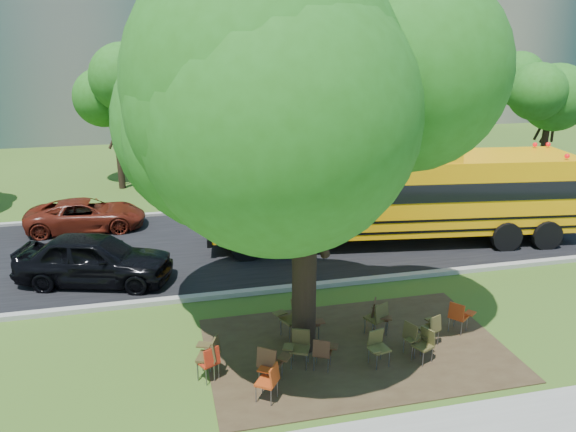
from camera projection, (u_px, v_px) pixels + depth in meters
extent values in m
plane|color=#38561A|center=(310.00, 344.00, 13.57)|extent=(160.00, 160.00, 0.00)
cube|color=#382819|center=(356.00, 349.00, 13.32)|extent=(7.00, 4.50, 0.03)
cube|color=black|center=(257.00, 243.00, 20.04)|extent=(80.00, 8.00, 0.04)
cube|color=gray|center=(282.00, 289.00, 16.32)|extent=(80.00, 0.25, 0.14)
cube|color=gray|center=(240.00, 209.00, 23.81)|extent=(80.00, 0.25, 0.14)
cylinder|color=black|center=(119.00, 153.00, 26.73)|extent=(0.32, 0.32, 3.50)
sphere|color=#236216|center=(114.00, 100.00, 25.96)|extent=(4.80, 4.80, 4.80)
cylinder|color=black|center=(391.00, 141.00, 27.64)|extent=(0.38, 0.38, 4.20)
sphere|color=#236216|center=(394.00, 80.00, 26.73)|extent=(5.60, 5.60, 5.60)
cylinder|color=black|center=(544.00, 144.00, 28.57)|extent=(0.34, 0.34, 3.60)
sphere|color=#236216|center=(552.00, 93.00, 27.78)|extent=(5.00, 5.00, 5.00)
cylinder|color=black|center=(304.00, 265.00, 12.68)|extent=(0.56, 0.56, 4.30)
sphere|color=#236216|center=(306.00, 122.00, 11.69)|extent=(7.20, 7.20, 7.20)
cube|color=#F3A107|center=(412.00, 192.00, 19.74)|extent=(11.64, 4.06, 2.54)
cube|color=black|center=(421.00, 184.00, 19.68)|extent=(11.03, 4.02, 0.62)
cube|color=#F3A107|center=(232.00, 219.00, 19.37)|extent=(1.63, 2.44, 0.98)
cube|color=black|center=(411.00, 209.00, 19.94)|extent=(11.66, 4.10, 0.08)
cube|color=black|center=(410.00, 220.00, 20.06)|extent=(11.66, 4.10, 0.08)
cylinder|color=black|center=(246.00, 246.00, 18.35)|extent=(1.07, 0.44, 1.04)
cylinder|color=black|center=(244.00, 221.00, 20.80)|extent=(1.07, 0.44, 1.04)
cylinder|color=black|center=(506.00, 237.00, 19.21)|extent=(1.07, 0.44, 1.04)
cylinder|color=black|center=(475.00, 214.00, 21.66)|extent=(1.07, 0.44, 1.04)
cylinder|color=black|center=(547.00, 235.00, 19.35)|extent=(1.07, 0.44, 1.04)
cylinder|color=black|center=(511.00, 213.00, 21.80)|extent=(1.07, 0.44, 1.04)
cube|color=#AC2712|center=(208.00, 362.00, 12.03)|extent=(0.53, 0.52, 0.05)
cube|color=#AC2712|center=(212.00, 357.00, 11.85)|extent=(0.38, 0.26, 0.38)
cube|color=#AC2712|center=(213.00, 351.00, 12.23)|extent=(0.31, 0.33, 0.03)
cylinder|color=slate|center=(198.00, 370.00, 12.11)|extent=(0.02, 0.02, 0.43)
cylinder|color=slate|center=(219.00, 371.00, 12.09)|extent=(0.02, 0.02, 0.43)
cube|color=#482B19|center=(271.00, 363.00, 11.89)|extent=(0.62, 0.61, 0.05)
cube|color=#482B19|center=(266.00, 358.00, 11.65)|extent=(0.40, 0.34, 0.43)
cube|color=#482B19|center=(284.00, 357.00, 11.88)|extent=(0.37, 0.38, 0.03)
cylinder|color=slate|center=(267.00, 367.00, 12.19)|extent=(0.03, 0.03, 0.48)
cylinder|color=slate|center=(275.00, 380.00, 11.73)|extent=(0.03, 0.03, 0.48)
cube|color=#A63811|center=(267.00, 382.00, 11.32)|extent=(0.55, 0.56, 0.05)
cube|color=#A63811|center=(274.00, 375.00, 11.19)|extent=(0.30, 0.37, 0.39)
cube|color=#A63811|center=(265.00, 370.00, 11.53)|extent=(0.35, 0.33, 0.03)
cylinder|color=slate|center=(256.00, 394.00, 11.29)|extent=(0.02, 0.02, 0.44)
cylinder|color=slate|center=(277.00, 389.00, 11.47)|extent=(0.02, 0.02, 0.44)
cube|color=#4C4121|center=(300.00, 349.00, 12.48)|extent=(0.54, 0.53, 0.05)
cube|color=#4C4121|center=(301.00, 336.00, 12.58)|extent=(0.40, 0.24, 0.40)
cube|color=#4C4121|center=(288.00, 347.00, 12.35)|extent=(0.31, 0.34, 0.03)
cylinder|color=slate|center=(306.00, 363.00, 12.37)|extent=(0.02, 0.02, 0.45)
cylinder|color=slate|center=(293.00, 353.00, 12.74)|extent=(0.02, 0.02, 0.45)
cube|color=#3E2416|center=(322.00, 353.00, 12.41)|extent=(0.52, 0.51, 0.05)
cube|color=#3E2416|center=(321.00, 348.00, 12.19)|extent=(0.37, 0.25, 0.37)
cube|color=#3E2416|center=(333.00, 346.00, 12.44)|extent=(0.30, 0.32, 0.03)
cylinder|color=slate|center=(317.00, 356.00, 12.65)|extent=(0.02, 0.02, 0.42)
cylinder|color=slate|center=(328.00, 366.00, 12.29)|extent=(0.02, 0.02, 0.42)
cube|color=brown|center=(379.00, 349.00, 12.53)|extent=(0.47, 0.46, 0.05)
cube|color=brown|center=(376.00, 337.00, 12.61)|extent=(0.39, 0.16, 0.39)
cube|color=brown|center=(374.00, 350.00, 12.28)|extent=(0.26, 0.30, 0.03)
cylinder|color=slate|center=(389.00, 359.00, 12.52)|extent=(0.02, 0.02, 0.43)
cylinder|color=slate|center=(369.00, 355.00, 12.67)|extent=(0.02, 0.02, 0.43)
cube|color=#48421F|center=(423.00, 346.00, 12.66)|extent=(0.50, 0.51, 0.05)
cube|color=#48421F|center=(428.00, 336.00, 12.70)|extent=(0.24, 0.38, 0.37)
cube|color=#48421F|center=(411.00, 339.00, 12.72)|extent=(0.32, 0.30, 0.03)
cylinder|color=slate|center=(423.00, 360.00, 12.52)|extent=(0.02, 0.02, 0.42)
cylinder|color=slate|center=(421.00, 349.00, 12.94)|extent=(0.02, 0.02, 0.42)
cube|color=#42391C|center=(415.00, 337.00, 12.97)|extent=(0.52, 0.53, 0.05)
cube|color=#42391C|center=(410.00, 331.00, 12.81)|extent=(0.24, 0.40, 0.40)
cube|color=#42391C|center=(427.00, 335.00, 12.83)|extent=(0.34, 0.31, 0.03)
cylinder|color=slate|center=(414.00, 341.00, 13.26)|extent=(0.02, 0.02, 0.44)
cylinder|color=slate|center=(415.00, 351.00, 12.82)|extent=(0.02, 0.02, 0.44)
cube|color=#463B1E|center=(208.00, 357.00, 12.11)|extent=(0.57, 0.58, 0.05)
cube|color=#463B1E|center=(216.00, 348.00, 12.01)|extent=(0.25, 0.44, 0.44)
cube|color=#463B1E|center=(204.00, 345.00, 12.34)|extent=(0.37, 0.33, 0.03)
cylinder|color=slate|center=(198.00, 371.00, 12.04)|extent=(0.03, 0.03, 0.49)
cylinder|color=slate|center=(219.00, 363.00, 12.34)|extent=(0.03, 0.03, 0.49)
cube|color=#4B4420|center=(291.00, 320.00, 13.71)|extent=(0.57, 0.58, 0.05)
cube|color=#4B4420|center=(297.00, 309.00, 13.75)|extent=(0.26, 0.43, 0.43)
cube|color=#4B4420|center=(280.00, 313.00, 13.78)|extent=(0.37, 0.33, 0.03)
cylinder|color=slate|center=(290.00, 334.00, 13.54)|extent=(0.03, 0.03, 0.48)
cylinder|color=slate|center=(292.00, 323.00, 14.02)|extent=(0.03, 0.03, 0.48)
cube|color=#482A19|center=(310.00, 322.00, 13.63)|extent=(0.43, 0.45, 0.05)
cube|color=#482A19|center=(302.00, 314.00, 13.52)|extent=(0.11, 0.42, 0.42)
cube|color=#482A19|center=(318.00, 322.00, 13.39)|extent=(0.30, 0.24, 0.03)
cylinder|color=slate|center=(315.00, 326.00, 13.90)|extent=(0.02, 0.02, 0.47)
cylinder|color=slate|center=(304.00, 335.00, 13.50)|extent=(0.02, 0.02, 0.47)
cube|color=#463F1E|center=(376.00, 318.00, 13.79)|extent=(0.58, 0.56, 0.05)
cube|color=#463F1E|center=(382.00, 313.00, 13.57)|extent=(0.43, 0.26, 0.43)
cube|color=#463F1E|center=(379.00, 308.00, 14.01)|extent=(0.33, 0.36, 0.03)
cylinder|color=slate|center=(365.00, 326.00, 13.90)|extent=(0.03, 0.03, 0.48)
cylinder|color=slate|center=(386.00, 328.00, 13.82)|extent=(0.03, 0.03, 0.48)
cube|color=#412817|center=(381.00, 317.00, 13.90)|extent=(0.55, 0.56, 0.05)
cube|color=#412817|center=(374.00, 308.00, 13.87)|extent=(0.27, 0.41, 0.41)
cube|color=#412817|center=(386.00, 317.00, 13.61)|extent=(0.35, 0.33, 0.03)
cylinder|color=slate|center=(388.00, 322.00, 14.10)|extent=(0.02, 0.02, 0.46)
cylinder|color=slate|center=(373.00, 327.00, 13.85)|extent=(0.02, 0.02, 0.46)
cube|color=#433C1D|center=(429.00, 329.00, 13.37)|extent=(0.51, 0.50, 0.05)
cube|color=#433C1D|center=(435.00, 324.00, 13.17)|extent=(0.39, 0.22, 0.38)
cube|color=#433C1D|center=(431.00, 320.00, 13.56)|extent=(0.29, 0.33, 0.03)
cylinder|color=slate|center=(418.00, 336.00, 13.47)|extent=(0.02, 0.02, 0.43)
cylinder|color=slate|center=(438.00, 338.00, 13.39)|extent=(0.02, 0.02, 0.43)
cube|color=#B43913|center=(459.00, 316.00, 13.96)|extent=(0.55, 0.56, 0.05)
cube|color=#B43913|center=(456.00, 311.00, 13.77)|extent=(0.31, 0.37, 0.39)
cube|color=#B43913|center=(470.00, 313.00, 13.88)|extent=(0.34, 0.33, 0.03)
cylinder|color=slate|center=(454.00, 320.00, 14.25)|extent=(0.02, 0.02, 0.44)
cylinder|color=slate|center=(461.00, 329.00, 13.81)|extent=(0.02, 0.02, 0.44)
imported|color=black|center=(95.00, 259.00, 16.65)|extent=(4.89, 3.05, 1.55)
imported|color=#571A0E|center=(86.00, 215.00, 21.26)|extent=(4.35, 2.04, 1.20)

